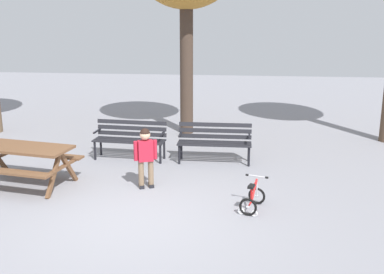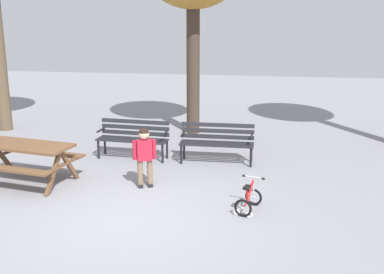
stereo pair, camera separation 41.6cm
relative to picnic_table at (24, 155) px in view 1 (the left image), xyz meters
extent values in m
plane|color=gray|center=(2.37, -1.28, -0.59)|extent=(36.00, 36.00, 0.00)
cube|color=brown|center=(0.00, 0.00, 0.15)|extent=(1.91, 1.07, 0.05)
cube|color=brown|center=(-0.10, -0.54, -0.14)|extent=(1.81, 0.56, 0.04)
cube|color=brown|center=(0.10, 0.54, -0.14)|extent=(1.81, 0.56, 0.04)
cube|color=brown|center=(0.72, -0.39, -0.24)|extent=(0.16, 0.57, 0.76)
cube|color=brown|center=(0.81, 0.11, -0.24)|extent=(0.16, 0.57, 0.76)
cube|color=brown|center=(0.77, -0.14, -0.17)|extent=(0.28, 1.10, 0.04)
cube|color=#232328|center=(1.60, 1.97, -0.15)|extent=(1.60, 0.19, 0.03)
cube|color=#232328|center=(1.59, 1.85, -0.15)|extent=(1.60, 0.19, 0.03)
cube|color=#232328|center=(1.58, 1.73, -0.15)|extent=(1.60, 0.19, 0.03)
cube|color=#232328|center=(1.57, 1.62, -0.15)|extent=(1.60, 0.19, 0.03)
cube|color=#232328|center=(1.60, 2.01, -0.05)|extent=(1.60, 0.16, 0.09)
cube|color=#232328|center=(1.60, 2.01, 0.08)|extent=(1.60, 0.16, 0.09)
cube|color=#232328|center=(1.60, 2.01, 0.21)|extent=(1.60, 0.16, 0.09)
cylinder|color=black|center=(2.32, 1.58, -0.37)|extent=(0.05, 0.05, 0.44)
cylinder|color=black|center=(2.35, 1.94, -0.37)|extent=(0.05, 0.05, 0.44)
cube|color=black|center=(2.34, 1.76, 0.03)|extent=(0.07, 0.40, 0.03)
cylinder|color=black|center=(0.83, 1.69, -0.37)|extent=(0.05, 0.05, 0.44)
cylinder|color=black|center=(0.85, 2.05, -0.37)|extent=(0.05, 0.05, 0.44)
cube|color=black|center=(0.84, 1.87, 0.03)|extent=(0.07, 0.40, 0.03)
cube|color=#232328|center=(3.49, 1.94, -0.15)|extent=(1.60, 0.07, 0.03)
cube|color=#232328|center=(3.49, 1.82, -0.15)|extent=(1.60, 0.07, 0.03)
cube|color=#232328|center=(3.49, 1.70, -0.15)|extent=(1.60, 0.07, 0.03)
cube|color=#232328|center=(3.49, 1.58, -0.15)|extent=(1.60, 0.07, 0.03)
cube|color=#232328|center=(3.49, 1.98, -0.05)|extent=(1.60, 0.05, 0.09)
cube|color=#232328|center=(3.49, 1.98, 0.08)|extent=(1.60, 0.05, 0.09)
cube|color=#232328|center=(3.49, 1.98, 0.21)|extent=(1.60, 0.05, 0.09)
cylinder|color=black|center=(4.24, 1.60, -0.37)|extent=(0.05, 0.05, 0.44)
cylinder|color=black|center=(4.24, 1.96, -0.37)|extent=(0.05, 0.05, 0.44)
cube|color=black|center=(4.24, 1.78, 0.03)|extent=(0.04, 0.40, 0.03)
cylinder|color=black|center=(2.74, 1.60, -0.37)|extent=(0.05, 0.05, 0.44)
cylinder|color=black|center=(2.74, 1.96, -0.37)|extent=(0.05, 0.05, 0.44)
cube|color=black|center=(2.74, 1.78, 0.03)|extent=(0.04, 0.40, 0.03)
cylinder|color=#7F664C|center=(2.40, 0.15, -0.33)|extent=(0.10, 0.10, 0.53)
cube|color=black|center=(2.40, 0.15, -0.56)|extent=(0.14, 0.18, 0.06)
cylinder|color=#7F664C|center=(2.23, 0.08, -0.33)|extent=(0.10, 0.10, 0.53)
cube|color=black|center=(2.23, 0.08, -0.56)|extent=(0.14, 0.18, 0.06)
cube|color=#B71E33|center=(2.31, 0.11, 0.13)|extent=(0.31, 0.25, 0.39)
sphere|color=#E0B28E|center=(2.31, 0.11, 0.43)|extent=(0.19, 0.19, 0.19)
sphere|color=black|center=(2.31, 0.11, 0.46)|extent=(0.18, 0.18, 0.18)
cylinder|color=#B71E33|center=(2.48, 0.18, 0.14)|extent=(0.08, 0.08, 0.37)
cylinder|color=#B71E33|center=(2.14, 0.05, 0.14)|extent=(0.08, 0.08, 0.37)
torus|color=black|center=(4.36, -0.46, -0.44)|extent=(0.30, 0.13, 0.30)
cylinder|color=silver|center=(4.36, -0.46, -0.44)|extent=(0.06, 0.05, 0.04)
torus|color=black|center=(4.21, -0.96, -0.44)|extent=(0.30, 0.13, 0.30)
cylinder|color=silver|center=(4.21, -0.96, -0.44)|extent=(0.06, 0.05, 0.04)
torus|color=white|center=(4.10, -0.93, -0.54)|extent=(0.11, 0.06, 0.11)
torus|color=white|center=(4.31, -0.99, -0.54)|extent=(0.11, 0.06, 0.11)
cylinder|color=red|center=(4.31, -0.64, -0.27)|extent=(0.12, 0.30, 0.32)
cylinder|color=red|center=(4.26, -0.79, -0.29)|extent=(0.06, 0.08, 0.27)
cylinder|color=red|center=(4.24, -0.87, -0.43)|extent=(0.09, 0.20, 0.05)
cylinder|color=silver|center=(4.35, -0.48, -0.28)|extent=(0.05, 0.08, 0.32)
cylinder|color=red|center=(4.30, -0.66, -0.17)|extent=(0.12, 0.32, 0.05)
cube|color=black|center=(4.25, -0.81, -0.14)|extent=(0.14, 0.19, 0.04)
cylinder|color=silver|center=(4.35, -0.50, -0.07)|extent=(0.33, 0.12, 0.02)
cylinder|color=black|center=(4.18, -0.45, -0.07)|extent=(0.06, 0.05, 0.04)
cylinder|color=black|center=(4.51, -0.55, -0.07)|extent=(0.06, 0.05, 0.04)
cylinder|color=#423328|center=(2.56, 4.38, 1.14)|extent=(0.35, 0.35, 3.46)
camera|label=1|loc=(4.08, -8.10, 2.60)|focal=44.15mm
camera|label=2|loc=(4.49, -8.04, 2.60)|focal=44.15mm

